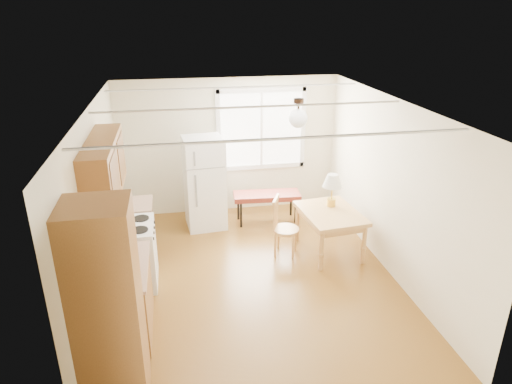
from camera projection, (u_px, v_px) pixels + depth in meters
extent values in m
cube|color=#5A3712|center=(253.00, 278.00, 6.59)|extent=(4.60, 5.60, 0.12)
cube|color=white|center=(253.00, 106.00, 5.64)|extent=(4.60, 5.60, 0.12)
cube|color=beige|center=(229.00, 146.00, 8.39)|extent=(4.60, 0.10, 2.50)
cube|color=beige|center=(305.00, 312.00, 3.84)|extent=(4.60, 0.10, 2.50)
cube|color=beige|center=(98.00, 210.00, 5.78)|extent=(0.10, 5.60, 2.50)
cube|color=beige|center=(392.00, 188.00, 6.45)|extent=(0.10, 5.60, 2.50)
cube|color=brown|center=(108.00, 308.00, 4.22)|extent=(0.60, 0.60, 2.10)
cube|color=brown|center=(124.00, 300.00, 5.36)|extent=(0.60, 1.10, 0.86)
cube|color=tan|center=(120.00, 267.00, 5.19)|extent=(0.62, 1.14, 0.04)
cube|color=white|center=(132.00, 255.00, 6.32)|extent=(0.65, 0.76, 0.90)
cube|color=brown|center=(133.00, 232.00, 7.00)|extent=(0.60, 0.60, 0.86)
cube|color=brown|center=(104.00, 168.00, 5.44)|extent=(0.33, 1.60, 0.70)
cube|color=white|center=(261.00, 129.00, 8.37)|extent=(1.50, 0.02, 1.35)
cylinder|color=black|center=(299.00, 101.00, 6.14)|extent=(0.14, 0.14, 0.06)
cylinder|color=black|center=(298.00, 108.00, 6.18)|extent=(0.03, 0.03, 0.16)
sphere|color=white|center=(298.00, 118.00, 6.23)|extent=(0.26, 0.26, 0.26)
cube|color=white|center=(204.00, 183.00, 7.90)|extent=(0.72, 0.72, 1.61)
cube|color=gray|center=(205.00, 169.00, 7.45)|extent=(0.66, 0.02, 0.02)
cube|color=gray|center=(196.00, 182.00, 7.49)|extent=(0.03, 0.03, 0.96)
cube|color=maroon|center=(267.00, 196.00, 8.16)|extent=(1.21, 0.52, 0.09)
cylinder|color=black|center=(241.00, 215.00, 8.02)|extent=(0.04, 0.04, 0.45)
cylinder|color=black|center=(296.00, 211.00, 8.19)|extent=(0.04, 0.04, 0.45)
cylinder|color=black|center=(238.00, 208.00, 8.33)|extent=(0.04, 0.04, 0.45)
cylinder|color=black|center=(291.00, 204.00, 8.49)|extent=(0.04, 0.04, 0.45)
cube|color=#B98547|center=(330.00, 213.00, 7.06)|extent=(0.94, 1.19, 0.06)
cube|color=#B98547|center=(330.00, 218.00, 7.09)|extent=(0.83, 1.08, 0.10)
cylinder|color=#B98547|center=(321.00, 251.00, 6.67)|extent=(0.07, 0.07, 0.64)
cylinder|color=#B98547|center=(364.00, 245.00, 6.85)|extent=(0.07, 0.07, 0.64)
cylinder|color=#B98547|center=(297.00, 223.00, 7.54)|extent=(0.07, 0.07, 0.64)
cylinder|color=#B98547|center=(336.00, 218.00, 7.72)|extent=(0.07, 0.07, 0.64)
cylinder|color=#B98547|center=(286.00, 230.00, 7.08)|extent=(0.41, 0.41, 0.05)
cylinder|color=#B98547|center=(275.00, 245.00, 7.07)|extent=(0.04, 0.04, 0.42)
cylinder|color=#B98547|center=(293.00, 247.00, 7.01)|extent=(0.04, 0.04, 0.42)
cylinder|color=#B98547|center=(279.00, 237.00, 7.32)|extent=(0.04, 0.04, 0.42)
cylinder|color=#B98547|center=(296.00, 239.00, 7.26)|extent=(0.04, 0.04, 0.42)
cylinder|color=gold|center=(331.00, 202.00, 7.24)|extent=(0.14, 0.14, 0.12)
cylinder|color=gold|center=(332.00, 193.00, 7.17)|extent=(0.02, 0.02, 0.20)
cone|color=white|center=(333.00, 181.00, 7.10)|extent=(0.31, 0.31, 0.20)
cube|color=black|center=(116.00, 267.00, 5.08)|extent=(0.22, 0.25, 0.08)
cube|color=black|center=(113.00, 257.00, 4.92)|extent=(0.20, 0.09, 0.29)
cylinder|color=black|center=(116.00, 257.00, 5.09)|extent=(0.15, 0.15, 0.13)
cylinder|color=#B9100D|center=(113.00, 259.00, 5.15)|extent=(0.12, 0.12, 0.17)
sphere|color=#B9100D|center=(112.00, 250.00, 5.11)|extent=(0.06, 0.06, 0.06)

